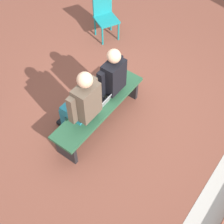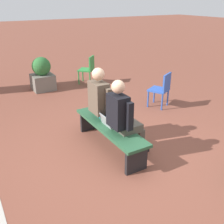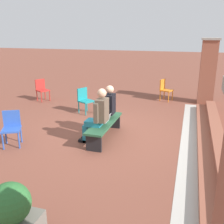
% 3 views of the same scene
% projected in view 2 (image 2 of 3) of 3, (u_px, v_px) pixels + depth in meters
% --- Properties ---
extents(ground_plane, '(60.00, 60.00, 0.00)m').
position_uv_depth(ground_plane, '(123.00, 156.00, 4.39)').
color(ground_plane, brown).
extents(bench, '(1.80, 0.44, 0.45)m').
position_uv_depth(bench, '(110.00, 130.00, 4.50)').
color(bench, '#285638').
rests_on(bench, ground).
extents(person_student, '(0.53, 0.68, 1.33)m').
position_uv_depth(person_student, '(124.00, 117.00, 4.13)').
color(person_student, '#4C473D').
rests_on(person_student, ground).
extents(person_adult, '(0.56, 0.71, 1.38)m').
position_uv_depth(person_adult, '(104.00, 103.00, 4.62)').
color(person_adult, teal).
rests_on(person_adult, ground).
extents(laptop, '(0.32, 0.29, 0.21)m').
position_uv_depth(laptop, '(109.00, 123.00, 4.43)').
color(laptop, '#9EA0A5').
rests_on(laptop, bench).
extents(plastic_chair_mid_courtyard, '(0.59, 0.59, 0.84)m').
position_uv_depth(plastic_chair_mid_courtyard, '(88.00, 68.00, 7.96)').
color(plastic_chair_mid_courtyard, '#2D893D').
rests_on(plastic_chair_mid_courtyard, ground).
extents(plastic_chair_far_left, '(0.57, 0.57, 0.84)m').
position_uv_depth(plastic_chair_far_left, '(162.00, 88.00, 6.20)').
color(plastic_chair_far_left, '#2D56B7').
rests_on(plastic_chair_far_left, ground).
extents(planter, '(0.60, 0.60, 0.94)m').
position_uv_depth(planter, '(42.00, 75.00, 7.42)').
color(planter, '#6B665B').
rests_on(planter, ground).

